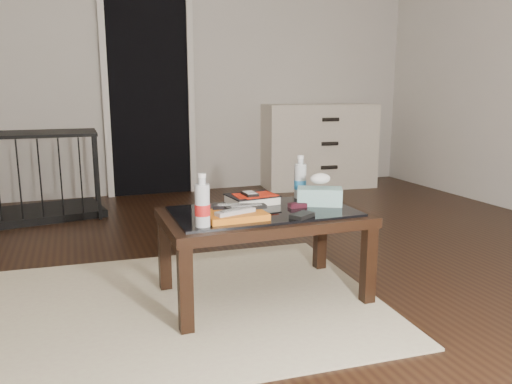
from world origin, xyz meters
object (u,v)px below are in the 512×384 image
at_px(dresser, 318,146).
at_px(textbook, 252,199).
at_px(pet_crate, 44,189).
at_px(water_bottle_left, 202,200).
at_px(water_bottle_right, 300,177).
at_px(tissue_box, 320,196).
at_px(coffee_table, 263,223).

relative_size(dresser, textbook, 4.99).
relative_size(pet_crate, water_bottle_left, 4.16).
xyz_separation_m(pet_crate, water_bottle_right, (1.44, -2.00, 0.35)).
bearing_deg(water_bottle_left, tissue_box, 16.42).
distance_m(textbook, water_bottle_right, 0.32).
bearing_deg(dresser, coffee_table, -115.98).
bearing_deg(water_bottle_left, textbook, 44.70).
bearing_deg(coffee_table, water_bottle_right, 34.66).
bearing_deg(textbook, water_bottle_left, -142.52).
relative_size(coffee_table, water_bottle_left, 4.20).
bearing_deg(water_bottle_right, textbook, -172.68).
relative_size(water_bottle_left, tissue_box, 1.03).
bearing_deg(tissue_box, water_bottle_right, 123.04).
relative_size(dresser, tissue_box, 5.42).
xyz_separation_m(textbook, water_bottle_right, (0.30, 0.04, 0.10)).
distance_m(water_bottle_left, tissue_box, 0.71).
relative_size(textbook, tissue_box, 1.09).
xyz_separation_m(dresser, textbook, (-1.64, -2.43, 0.03)).
relative_size(pet_crate, water_bottle_right, 4.16).
relative_size(coffee_table, textbook, 4.00).
xyz_separation_m(water_bottle_left, water_bottle_right, (0.66, 0.39, 0.00)).
xyz_separation_m(coffee_table, water_bottle_left, (-0.36, -0.19, 0.18)).
distance_m(coffee_table, water_bottle_left, 0.44).
bearing_deg(coffee_table, pet_crate, 117.32).
bearing_deg(water_bottle_left, coffee_table, 27.54).
distance_m(water_bottle_left, water_bottle_right, 0.77).
bearing_deg(pet_crate, tissue_box, -66.16).
xyz_separation_m(textbook, water_bottle_left, (-0.36, -0.36, 0.10)).
bearing_deg(dresser, textbook, -117.73).
height_order(pet_crate, tissue_box, pet_crate).
height_order(pet_crate, textbook, pet_crate).
distance_m(pet_crate, water_bottle_left, 2.54).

